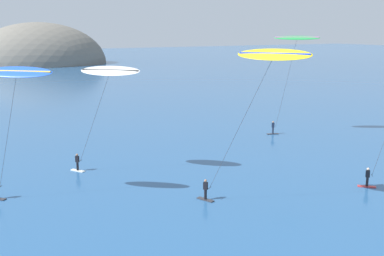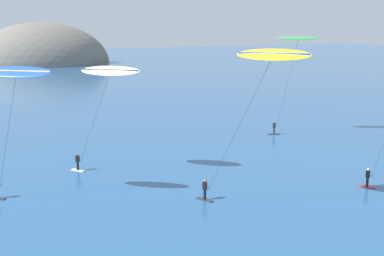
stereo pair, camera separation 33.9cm
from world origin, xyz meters
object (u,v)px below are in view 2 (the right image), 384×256
(kitesurfer_white, at_px, (108,77))
(kitesurfer_blue, at_px, (15,82))
(kitesurfer_green, at_px, (297,45))
(kitesurfer_yellow, at_px, (268,66))

(kitesurfer_white, bearing_deg, kitesurfer_blue, -157.49)
(kitesurfer_white, relative_size, kitesurfer_green, 0.81)
(kitesurfer_yellow, relative_size, kitesurfer_blue, 1.13)
(kitesurfer_white, xyz_separation_m, kitesurfer_blue, (-8.47, -3.51, 0.37))
(kitesurfer_white, distance_m, kitesurfer_blue, 9.17)
(kitesurfer_yellow, height_order, kitesurfer_white, kitesurfer_yellow)
(kitesurfer_yellow, bearing_deg, kitesurfer_blue, 145.77)
(kitesurfer_white, bearing_deg, kitesurfer_yellow, -63.43)
(kitesurfer_yellow, distance_m, kitesurfer_white, 15.80)
(kitesurfer_white, relative_size, kitesurfer_blue, 0.95)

